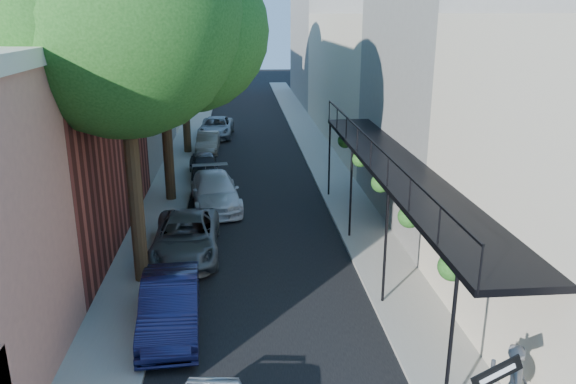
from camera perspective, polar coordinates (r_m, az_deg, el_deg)
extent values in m
cube|color=black|center=(37.01, -3.84, 5.15)|extent=(6.00, 64.00, 0.01)
cube|color=gray|center=(37.15, -10.05, 5.05)|extent=(2.00, 64.00, 0.12)
cube|color=gray|center=(37.29, 2.34, 5.35)|extent=(2.00, 64.00, 0.12)
cube|color=gray|center=(20.61, -17.99, 16.87)|extent=(0.06, 7.00, 4.00)
cube|color=gray|center=(33.39, -19.76, 10.64)|extent=(8.00, 12.00, 9.00)
cube|color=beige|center=(46.98, -15.61, 13.37)|extent=(8.00, 16.00, 10.00)
cube|color=tan|center=(60.84, -13.19, 13.44)|extent=(8.00, 12.00, 8.00)
cube|color=gray|center=(23.50, 19.57, 8.10)|extent=(8.00, 10.00, 9.00)
cube|color=beige|center=(37.62, 10.14, 11.29)|extent=(8.00, 20.00, 8.00)
cube|color=gray|center=(55.07, 5.32, 14.46)|extent=(8.00, 16.00, 10.00)
cube|color=black|center=(17.44, 11.39, 2.38)|extent=(2.00, 16.00, 0.15)
cube|color=black|center=(16.99, 8.48, 5.19)|extent=(0.05, 16.00, 0.05)
cylinder|color=black|center=(11.72, 16.15, -14.96)|extent=(0.08, 0.08, 3.40)
cylinder|color=black|center=(25.23, 4.22, 3.42)|extent=(0.08, 0.08, 3.40)
sphere|color=#194614|center=(12.05, 16.33, -7.31)|extent=(0.60, 0.60, 0.60)
sphere|color=#194614|center=(17.40, 9.40, 0.92)|extent=(0.60, 0.60, 0.60)
sphere|color=#194614|center=(23.08, 5.81, 5.20)|extent=(0.60, 0.60, 0.60)
cube|color=black|center=(9.64, 20.46, -16.86)|extent=(0.89, 0.15, 0.58)
cube|color=white|center=(9.62, 20.53, -16.96)|extent=(0.60, 0.10, 0.31)
cylinder|color=#352515|center=(17.04, -15.42, 1.73)|extent=(0.44, 0.44, 7.00)
sphere|color=#194614|center=(16.44, -16.75, 17.05)|extent=(6.80, 6.80, 6.80)
sphere|color=#194614|center=(17.22, -10.16, 15.83)|extent=(4.76, 4.76, 4.76)
cylinder|color=#352515|center=(24.82, -12.21, 6.01)|extent=(0.44, 0.44, 6.30)
sphere|color=#194614|center=(24.35, -12.84, 15.37)|extent=(6.00, 6.00, 6.00)
sphere|color=#194614|center=(25.12, -9.00, 14.50)|extent=(4.20, 4.20, 4.20)
cylinder|color=#352515|center=(33.56, -10.45, 9.98)|extent=(0.44, 0.44, 7.35)
sphere|color=#194614|center=(33.29, -10.92, 18.06)|extent=(7.00, 7.00, 7.00)
sphere|color=#194614|center=(34.22, -7.64, 17.35)|extent=(4.90, 4.90, 4.90)
imported|color=#121439|center=(15.30, -11.88, -11.23)|extent=(1.73, 4.30, 1.39)
imported|color=#525559|center=(19.64, -10.31, -4.54)|extent=(2.32, 4.85, 1.33)
imported|color=silver|center=(24.37, -7.41, 0.08)|extent=(2.57, 5.02, 1.39)
imported|color=black|center=(28.78, -8.48, 2.63)|extent=(1.91, 3.83, 1.25)
imported|color=slate|center=(34.24, -8.13, 5.01)|extent=(1.35, 3.67, 1.20)
imported|color=gray|center=(38.58, -7.30, 6.54)|extent=(2.41, 4.80, 1.30)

